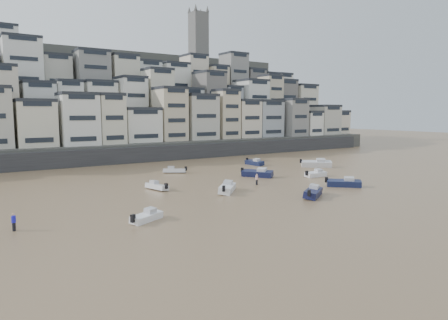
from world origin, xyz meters
TOP-DOWN VIEW (x-y plane):
  - ground at (0.00, 0.00)m, footprint 400.00×400.00m
  - harbor_wall at (10.00, 65.00)m, footprint 140.00×3.00m
  - hillside at (14.73, 104.84)m, footprint 141.04×66.00m
  - boat_a at (13.47, 16.64)m, footprint 5.71×4.62m
  - boat_b at (22.75, 19.29)m, footprint 5.23×5.09m
  - boat_c at (5.62, 25.59)m, footprint 5.32×5.45m
  - boat_d at (26.13, 28.30)m, footprint 4.68×1.55m
  - boat_e at (17.48, 33.87)m, footprint 4.95×6.00m
  - boat_f at (-1.96, 32.79)m, footprint 2.53×4.67m
  - boat_g at (35.37, 37.04)m, footprint 6.57×5.87m
  - boat_h at (7.39, 45.99)m, footprint 4.60×3.73m
  - boat_i at (26.67, 46.61)m, footprint 2.08×5.27m
  - boat_j at (-9.80, 17.61)m, footprint 4.49×3.20m
  - person_blue at (-21.73, 21.28)m, footprint 0.44×0.44m
  - person_pink at (12.67, 27.86)m, footprint 0.44×0.44m

SIDE VIEW (x-z plane):
  - ground at x=0.00m, z-range 0.00..0.00m
  - boat_j at x=-9.80m, z-range 0.00..1.18m
  - boat_f at x=-1.96m, z-range 0.00..1.21m
  - boat_h at x=7.39m, z-range 0.00..1.24m
  - boat_d at x=26.13m, z-range 0.00..1.28m
  - boat_i at x=26.67m, z-range 0.00..1.40m
  - boat_b at x=22.75m, z-range 0.00..1.50m
  - boat_a at x=13.47m, z-range 0.00..1.53m
  - boat_c at x=5.62m, z-range 0.00..1.57m
  - boat_e at x=17.48m, z-range 0.00..1.62m
  - person_blue at x=-21.73m, z-range 0.00..1.74m
  - person_pink at x=12.67m, z-range 0.00..1.74m
  - boat_g at x=35.37m, z-range 0.00..1.82m
  - harbor_wall at x=10.00m, z-range 0.00..3.50m
  - hillside at x=14.73m, z-range -11.99..38.01m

